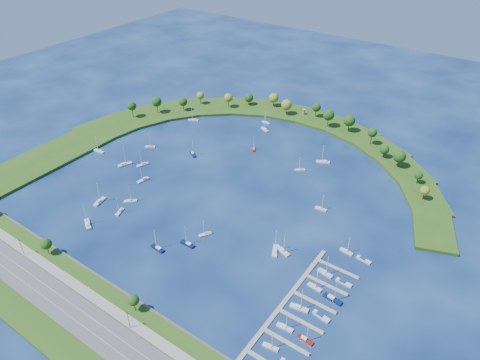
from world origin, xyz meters
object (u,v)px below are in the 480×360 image
Objects in this scene: moored_boat_4 at (143,180)px; docked_boat_2 at (285,327)px; docked_boat_4 at (299,307)px; moored_boat_17 at (205,234)px; docked_boat_0 at (270,346)px; moored_boat_6 at (266,122)px; moored_boat_10 at (254,148)px; docked_boat_11 at (364,260)px; harbor_tower at (304,112)px; docked_boat_6 at (315,287)px; moored_boat_9 at (283,251)px; moored_boat_20 at (130,201)px; docked_boat_3 at (305,339)px; moored_boat_1 at (143,164)px; moored_boat_7 at (193,154)px; docked_boat_7 at (333,299)px; docked_boat_9 at (344,282)px; dock_system at (299,307)px; moored_boat_13 at (120,211)px; docked_boat_5 at (321,316)px; docked_boat_10 at (346,251)px; moored_boat_14 at (321,208)px; moored_boat_0 at (265,129)px; moored_boat_2 at (125,164)px; moored_boat_11 at (158,248)px; moored_boat_12 at (99,151)px; moored_boat_19 at (275,251)px; moored_boat_8 at (300,169)px; moored_boat_16 at (88,224)px; moored_boat_21 at (150,146)px; docked_boat_8 at (325,273)px; moored_boat_15 at (323,162)px.

docked_boat_2 is (136.07, -46.93, -0.03)m from moored_boat_4.
docked_boat_4 is at bearing 85.79° from docked_boat_2.
moored_boat_17 is 79.35m from docked_boat_0.
docked_boat_2 is (114.27, -164.79, 0.01)m from moored_boat_6.
moored_boat_10 is 127.61m from docked_boat_11.
moored_boat_4 reaches higher than harbor_tower.
moored_boat_4 is 1.11× the size of docked_boat_6.
moored_boat_9 is 1.13× the size of moored_boat_20.
moored_boat_9 is 55.37m from docked_boat_3.
moored_boat_1 reaches higher than moored_boat_7.
docked_boat_7 is at bearing -84.96° from docked_boat_11.
docked_boat_4 is 1.54× the size of docked_boat_9.
dock_system is at bearing 92.65° from moored_boat_1.
docked_boat_2 reaches higher than moored_boat_13.
docked_boat_7 is at bearing 7.84° from moored_boat_7.
docked_boat_3 is at bearing -80.77° from docked_boat_5.
docked_boat_10 is at bearing 143.37° from moored_boat_6.
moored_boat_6 is at bearing 132.71° from moored_boat_14.
moored_boat_14 is (82.92, -67.11, -0.04)m from moored_boat_0.
docked_boat_4 is (160.40, -40.06, -0.05)m from moored_boat_2.
moored_boat_2 is at bearing 96.25° from moored_boat_20.
moored_boat_13 is (-40.98, 10.10, -0.06)m from moored_boat_11.
moored_boat_12 reaches higher than docked_boat_9.
moored_boat_19 is (131.45, -13.90, -0.01)m from moored_boat_2.
moored_boat_8 is 103.27m from docked_boat_9.
harbor_tower is at bearing -139.76° from moored_boat_17.
moored_boat_16 is (-34.36, -197.05, -3.45)m from harbor_tower.
docked_boat_4 is at bearing 82.57° from moored_boat_8.
moored_boat_8 is 113.20m from moored_boat_21.
docked_boat_8 is at bearing -114.32° from moored_boat_19.
moored_boat_10 is at bearing 136.65° from docked_boat_3.
moored_boat_6 is at bearing 145.57° from docked_boat_10.
docked_boat_4 is at bearing -170.20° from moored_boat_11.
docked_boat_10 is (110.92, -92.93, -0.04)m from moored_boat_0.
moored_boat_16 reaches higher than moored_boat_12.
moored_boat_7 is 69.58m from moored_boat_12.
moored_boat_7 is at bearing 99.70° from moored_boat_10.
docked_boat_5 is at bearing 155.95° from moored_boat_0.
moored_boat_4 is 154.02m from docked_boat_3.
docked_boat_11 is at bearing 104.85° from moored_boat_4.
moored_boat_13 reaches higher than docked_boat_3.
moored_boat_12 is 1.20× the size of docked_boat_3.
docked_boat_9 is at bearing 13.91° from moored_boat_9.
moored_boat_15 is (87.66, 89.18, 0.05)m from moored_boat_4.
moored_boat_14 is (110.48, 39.90, -0.05)m from moored_boat_4.
moored_boat_13 is 19.70m from moored_boat_16.
moored_boat_0 reaches higher than docked_boat_0.
moored_boat_12 is (-53.63, 8.18, 0.03)m from moored_boat_4.
moored_boat_21 is at bearing -121.66° from harbor_tower.
docked_boat_5 is at bearing 87.28° from moored_boat_4.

